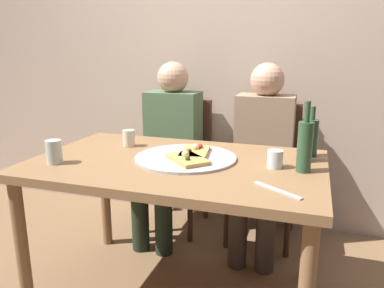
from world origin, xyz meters
name	(u,v)px	position (x,y,z in m)	size (l,w,h in m)	color
back_wall	(228,42)	(0.00, 1.05, 1.30)	(6.00, 0.10, 2.60)	#BCA893
dining_table	(176,177)	(0.00, 0.00, 0.65)	(1.38, 0.85, 0.73)	olive
pizza_tray	(186,158)	(0.03, 0.05, 0.74)	(0.49, 0.49, 0.01)	#ADADB2
pizza_slice_last	(195,151)	(0.06, 0.11, 0.76)	(0.16, 0.24, 0.05)	tan
pizza_slice_extra	(187,158)	(0.06, -0.02, 0.76)	(0.25, 0.25, 0.05)	tan
wine_bottle	(305,140)	(0.58, 0.18, 0.84)	(0.07, 0.07, 0.28)	brown
beer_bottle	(305,145)	(0.58, 0.02, 0.85)	(0.06, 0.06, 0.31)	#2D5133
water_bottle	(311,137)	(0.60, 0.28, 0.83)	(0.07, 0.07, 0.25)	#2D5133
tumbler_near	(129,138)	(-0.34, 0.18, 0.78)	(0.07, 0.07, 0.09)	beige
tumbler_far	(54,152)	(-0.52, -0.21, 0.79)	(0.07, 0.07, 0.11)	#B7C6BC
wine_glass	(275,159)	(0.46, 0.04, 0.77)	(0.07, 0.07, 0.08)	silver
table_knife	(277,190)	(0.50, -0.25, 0.74)	(0.22, 0.02, 0.01)	#B7B7BC
chair_left	(177,154)	(-0.31, 0.83, 0.51)	(0.44, 0.44, 0.90)	#472D1E
chair_right	(264,162)	(0.32, 0.83, 0.51)	(0.44, 0.44, 0.90)	#472D1E
guest_in_sweater	(169,142)	(-0.31, 0.67, 0.64)	(0.36, 0.56, 1.17)	#4C6B47
guest_in_beanie	(262,150)	(0.32, 0.67, 0.64)	(0.36, 0.56, 1.17)	#937A60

